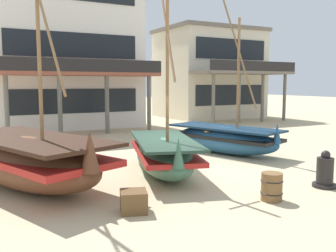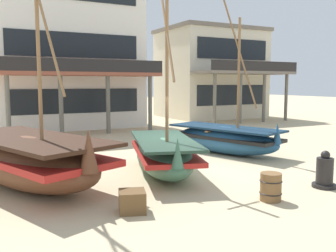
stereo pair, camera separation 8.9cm
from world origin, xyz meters
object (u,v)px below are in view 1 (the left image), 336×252
fishing_boat_centre_large (30,160)px  harbor_building_main (63,49)px  wooden_barrel (272,187)px  cargo_crate (134,201)px  harbor_building_annex (209,73)px  capstan_winch (325,172)px  fishing_boat_far_right (225,138)px  fishing_boat_near_left (164,154)px

fishing_boat_centre_large → harbor_building_main: bearing=73.8°
wooden_barrel → cargo_crate: bearing=166.2°
fishing_boat_centre_large → harbor_building_annex: fishing_boat_centre_large is taller
wooden_barrel → harbor_building_annex: bearing=59.7°
capstan_winch → harbor_building_annex: harbor_building_annex is taller
fishing_boat_far_right → harbor_building_main: (-3.65, 12.91, 4.50)m
fishing_boat_far_right → harbor_building_main: bearing=105.8°
cargo_crate → fishing_boat_centre_large: bearing=118.6°
fishing_boat_near_left → capstan_winch: (3.30, -3.41, -0.23)m
fishing_boat_far_right → wooden_barrel: (-2.75, -5.64, -0.27)m
fishing_boat_far_right → wooden_barrel: size_ratio=9.12×
capstan_winch → fishing_boat_near_left: bearing=134.0°
fishing_boat_near_left → capstan_winch: size_ratio=5.61×
fishing_boat_near_left → cargo_crate: fishing_boat_near_left is taller
fishing_boat_far_right → harbor_building_annex: size_ratio=0.69×
cargo_crate → harbor_building_annex: 24.64m
fishing_boat_centre_large → harbor_building_main: 15.70m
fishing_boat_near_left → wooden_barrel: bearing=-72.7°
wooden_barrel → harbor_building_annex: harbor_building_annex is taller
cargo_crate → harbor_building_main: harbor_building_main is taller
capstan_winch → harbor_building_annex: (9.52, 19.83, 3.30)m
fishing_boat_near_left → harbor_building_main: size_ratio=0.57×
cargo_crate → harbor_building_main: 18.54m
fishing_boat_near_left → capstan_winch: bearing=-46.0°
fishing_boat_centre_large → harbor_building_annex: 23.37m
fishing_boat_near_left → harbor_building_annex: size_ratio=0.63×
wooden_barrel → fishing_boat_near_left: bearing=107.3°
fishing_boat_near_left → wooden_barrel: 3.80m
fishing_boat_near_left → capstan_winch: fishing_boat_near_left is taller
fishing_boat_far_right → cargo_crate: size_ratio=10.82×
capstan_winch → harbor_building_main: bearing=99.5°
fishing_boat_near_left → wooden_barrel: size_ratio=8.37×
fishing_boat_near_left → harbor_building_main: bearing=89.1°
fishing_boat_centre_large → capstan_winch: bearing=-27.9°
fishing_boat_far_right → wooden_barrel: bearing=-116.0°
cargo_crate → harbor_building_annex: size_ratio=0.06×
fishing_boat_centre_large → harbor_building_main: size_ratio=0.78×
fishing_boat_near_left → harbor_building_annex: bearing=52.0°
fishing_boat_near_left → cargo_crate: size_ratio=9.93×
capstan_winch → harbor_building_annex: size_ratio=0.11×
harbor_building_main → capstan_winch: bearing=-80.5°
wooden_barrel → harbor_building_annex: (11.69, 20.03, 3.37)m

